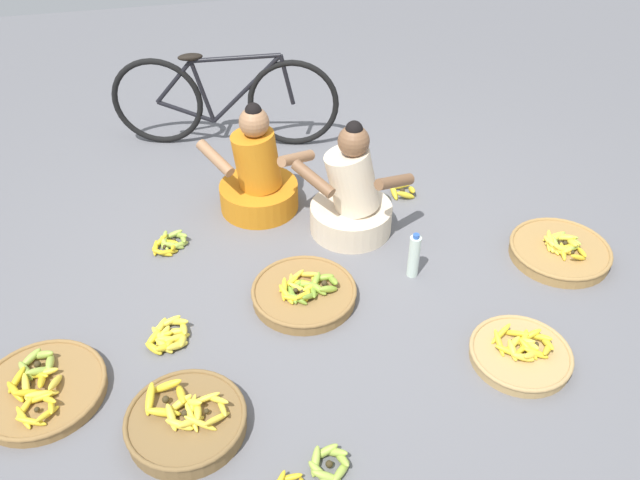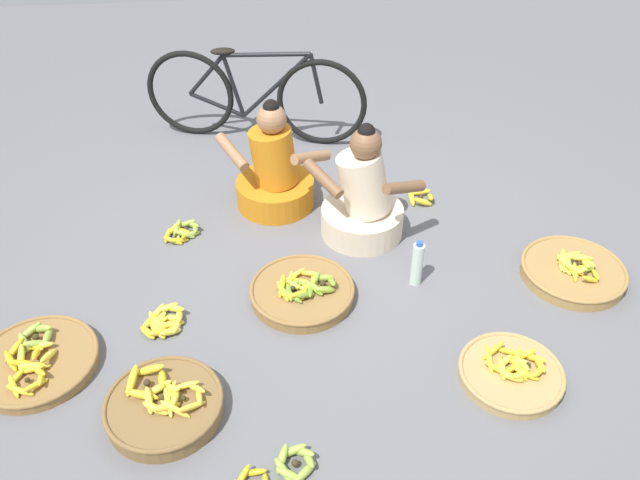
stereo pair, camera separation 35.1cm
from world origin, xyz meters
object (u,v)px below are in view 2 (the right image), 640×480
object	(u,v)px
vendor_woman_front	(363,201)
loose_bananas_back_right	(421,197)
vendor_woman_behind	(274,173)
banana_basket_near_bicycle	(164,405)
bicycle_leaning	(255,96)
loose_bananas_mid_left	(284,468)
banana_basket_near_vendor	(36,361)
banana_basket_front_right	(302,291)
water_bottle	(417,264)
loose_bananas_front_center	(183,232)
banana_basket_back_left	(511,372)
banana_basket_front_left	(573,271)
loose_bananas_mid_right	(164,322)

from	to	relation	value
vendor_woman_front	loose_bananas_back_right	distance (m)	0.59
vendor_woman_behind	banana_basket_near_bicycle	world-z (taller)	vendor_woman_behind
bicycle_leaning	loose_bananas_back_right	world-z (taller)	bicycle_leaning
loose_bananas_mid_left	banana_basket_near_vendor	bearing A→B (deg)	149.41
banana_basket_front_right	water_bottle	xyz separation A→B (m)	(0.66, 0.06, 0.09)
banana_basket_near_bicycle	loose_bananas_front_center	world-z (taller)	banana_basket_near_bicycle
banana_basket_near_vendor	vendor_woman_front	bearing A→B (deg)	27.74
vendor_woman_front	banana_basket_back_left	xyz separation A→B (m)	(0.56, -1.25, -0.20)
vendor_woman_front	bicycle_leaning	world-z (taller)	vendor_woman_front
banana_basket_near_vendor	vendor_woman_behind	bearing A→B (deg)	46.27
vendor_woman_front	banana_basket_near_bicycle	distance (m)	1.73
banana_basket_front_right	loose_bananas_mid_left	size ratio (longest dim) A/B	1.56
loose_bananas_mid_left	banana_basket_near_bicycle	bearing A→B (deg)	145.93
banana_basket_front_left	banana_basket_back_left	bearing A→B (deg)	-131.01
vendor_woman_front	loose_bananas_mid_left	size ratio (longest dim) A/B	2.03
banana_basket_front_right	loose_bananas_back_right	distance (m)	1.24
banana_basket_near_vendor	loose_bananas_back_right	distance (m)	2.58
vendor_woman_behind	loose_bananas_front_center	distance (m)	0.71
loose_bananas_mid_left	loose_bananas_front_center	xyz separation A→B (m)	(-0.55, 1.74, -0.00)
vendor_woman_front	banana_basket_back_left	world-z (taller)	vendor_woman_front
banana_basket_near_vendor	banana_basket_front_left	distance (m)	2.99
banana_basket_near_vendor	banana_basket_front_right	bearing A→B (deg)	15.31
bicycle_leaning	loose_bananas_mid_left	world-z (taller)	bicycle_leaning
banana_basket_front_right	loose_bananas_front_center	world-z (taller)	banana_basket_front_right
banana_basket_front_right	loose_bananas_front_center	size ratio (longest dim) A/B	2.37
bicycle_leaning	banana_basket_near_bicycle	bearing A→B (deg)	-100.68
bicycle_leaning	banana_basket_front_left	world-z (taller)	bicycle_leaning
loose_bananas_back_right	bicycle_leaning	bearing A→B (deg)	138.01
banana_basket_front_left	loose_bananas_mid_right	xyz separation A→B (m)	(-2.35, -0.17, -0.02)
banana_basket_near_vendor	water_bottle	bearing A→B (deg)	12.14
bicycle_leaning	banana_basket_front_right	size ratio (longest dim) A/B	2.79
banana_basket_front_right	vendor_woman_front	bearing A→B (deg)	53.33
banana_basket_front_right	loose_bananas_back_right	bearing A→B (deg)	44.79
vendor_woman_behind	loose_bananas_back_right	size ratio (longest dim) A/B	4.19
vendor_woman_front	loose_bananas_mid_right	size ratio (longest dim) A/B	2.84
vendor_woman_front	banana_basket_front_left	distance (m)	1.31
banana_basket_near_vendor	banana_basket_back_left	distance (m)	2.37
banana_basket_near_bicycle	loose_bananas_front_center	xyz separation A→B (m)	(-0.01, 1.37, -0.03)
vendor_woman_front	banana_basket_front_right	size ratio (longest dim) A/B	1.30
vendor_woman_front	vendor_woman_behind	world-z (taller)	vendor_woman_front
banana_basket_back_left	banana_basket_near_bicycle	size ratio (longest dim) A/B	0.93
banana_basket_front_right	loose_bananas_back_right	world-z (taller)	banana_basket_front_right
banana_basket_near_vendor	loose_bananas_mid_right	world-z (taller)	banana_basket_near_vendor
vendor_woman_front	banana_basket_front_left	size ratio (longest dim) A/B	1.28
vendor_woman_front	loose_bananas_front_center	bearing A→B (deg)	175.97
banana_basket_back_left	water_bottle	xyz separation A→B (m)	(-0.32, 0.74, 0.10)
vendor_woman_front	loose_bananas_mid_right	xyz separation A→B (m)	(-1.18, -0.72, -0.22)
water_bottle	vendor_woman_behind	bearing A→B (deg)	131.19
banana_basket_near_vendor	banana_basket_front_left	xyz separation A→B (m)	(2.96, 0.39, 0.01)
loose_bananas_mid_left	loose_bananas_mid_right	size ratio (longest dim) A/B	1.39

